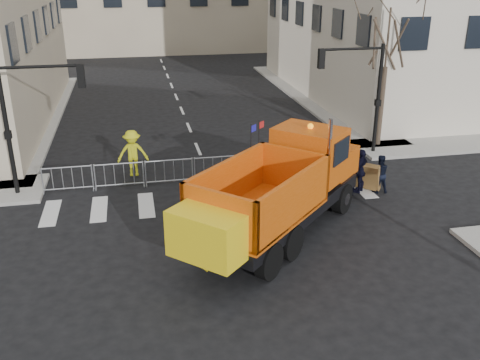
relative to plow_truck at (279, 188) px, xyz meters
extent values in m
plane|color=black|center=(-1.48, -1.99, -1.79)|extent=(120.00, 120.00, 0.00)
cube|color=gray|center=(-1.48, 6.51, -1.71)|extent=(64.00, 5.00, 0.15)
cylinder|color=black|center=(-9.48, 5.51, 0.91)|extent=(0.18, 0.18, 5.40)
cylinder|color=black|center=(7.02, 7.51, 0.91)|extent=(0.18, 0.18, 5.40)
cube|color=black|center=(0.17, 0.17, -0.78)|extent=(7.09, 7.13, 0.48)
cylinder|color=black|center=(1.32, 2.91, -1.21)|extent=(1.08, 1.09, 1.16)
cylinder|color=black|center=(2.90, 1.35, -1.21)|extent=(1.08, 1.09, 1.16)
cylinder|color=black|center=(-1.59, -0.02, -1.21)|extent=(1.08, 1.09, 1.16)
cylinder|color=black|center=(-0.01, -1.59, -1.21)|extent=(1.08, 1.09, 1.16)
cylinder|color=black|center=(-2.56, -1.00, -1.21)|extent=(1.08, 1.09, 1.16)
cylinder|color=black|center=(-0.98, -2.57, -1.21)|extent=(1.08, 1.09, 1.16)
cube|color=#C34A0A|center=(2.55, 2.58, -0.04)|extent=(2.77, 2.77, 1.06)
cube|color=#C34A0A|center=(1.58, 1.60, 0.59)|extent=(2.92, 2.92, 1.91)
cylinder|color=silver|center=(1.82, 0.26, 0.97)|extent=(0.15, 0.15, 2.54)
cube|color=#C34A0A|center=(-0.87, -0.88, 0.33)|extent=(5.16, 5.17, 1.75)
cube|color=yellow|center=(-2.89, -2.91, 0.01)|extent=(2.25, 2.24, 1.38)
cube|color=brown|center=(3.82, 3.86, -1.10)|extent=(2.84, 2.82, 1.19)
imported|color=black|center=(3.79, 2.74, -0.99)|extent=(0.70, 0.63, 1.61)
imported|color=black|center=(5.11, 2.89, -0.98)|extent=(0.87, 0.72, 1.62)
imported|color=black|center=(4.38, 3.08, -0.86)|extent=(1.11, 1.07, 1.86)
imported|color=gold|center=(-4.76, 6.50, -0.61)|extent=(1.34, 0.78, 2.06)
cube|color=#A01A0C|center=(3.04, 6.12, -1.09)|extent=(0.52, 0.48, 1.10)
camera|label=1|loc=(-4.61, -15.97, 6.96)|focal=40.00mm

